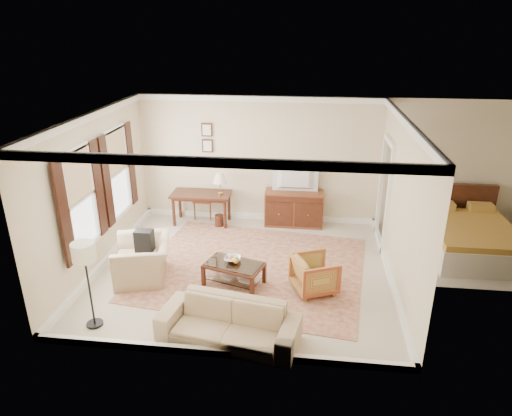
% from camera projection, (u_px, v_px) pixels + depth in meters
% --- Properties ---
extents(room_shell, '(5.51, 5.01, 2.91)m').
position_uv_depth(room_shell, '(242.00, 142.00, 7.76)').
color(room_shell, beige).
rests_on(room_shell, ground).
extents(annex_bedroom, '(3.00, 2.70, 2.90)m').
position_uv_depth(annex_bedroom, '(474.00, 239.00, 9.12)').
color(annex_bedroom, beige).
rests_on(annex_bedroom, ground).
extents(window_front, '(0.12, 1.56, 1.80)m').
position_uv_depth(window_front, '(80.00, 200.00, 7.76)').
color(window_front, '#CCB284').
rests_on(window_front, room_shell).
extents(window_rear, '(0.12, 1.56, 1.80)m').
position_uv_depth(window_rear, '(118.00, 172.00, 9.23)').
color(window_rear, '#CCB284').
rests_on(window_rear, room_shell).
extents(doorway, '(0.10, 1.12, 2.25)m').
position_uv_depth(doorway, '(384.00, 195.00, 9.36)').
color(doorway, white).
rests_on(doorway, room_shell).
extents(rug, '(4.51, 4.00, 0.01)m').
position_uv_depth(rug, '(253.00, 267.00, 8.74)').
color(rug, maroon).
rests_on(rug, room_shell).
extents(writing_desk, '(1.35, 0.68, 0.74)m').
position_uv_depth(writing_desk, '(201.00, 198.00, 10.49)').
color(writing_desk, '#452013').
rests_on(writing_desk, room_shell).
extents(desk_chair, '(0.50, 0.50, 1.05)m').
position_uv_depth(desk_chair, '(204.00, 197.00, 10.85)').
color(desk_chair, brown).
rests_on(desk_chair, room_shell).
extents(desk_lamp, '(0.32, 0.32, 0.50)m').
position_uv_depth(desk_lamp, '(220.00, 184.00, 10.30)').
color(desk_lamp, silver).
rests_on(desk_lamp, writing_desk).
extents(framed_prints, '(0.25, 0.04, 0.68)m').
position_uv_depth(framed_prints, '(207.00, 138.00, 10.36)').
color(framed_prints, '#452013').
rests_on(framed_prints, room_shell).
extents(sideboard, '(1.32, 0.51, 0.81)m').
position_uv_depth(sideboard, '(294.00, 208.00, 10.48)').
color(sideboard, brown).
rests_on(sideboard, room_shell).
extents(tv, '(0.99, 0.57, 0.13)m').
position_uv_depth(tv, '(295.00, 171.00, 10.12)').
color(tv, black).
rests_on(tv, sideboard).
extents(coffee_table, '(1.14, 0.86, 0.43)m').
position_uv_depth(coffee_table, '(234.00, 268.00, 8.06)').
color(coffee_table, '#452013').
rests_on(coffee_table, room_shell).
extents(fruit_bowl, '(0.42, 0.42, 0.10)m').
position_uv_depth(fruit_bowl, '(233.00, 258.00, 8.09)').
color(fruit_bowl, silver).
rests_on(fruit_bowl, coffee_table).
extents(book_a, '(0.26, 0.17, 0.38)m').
position_uv_depth(book_a, '(225.00, 274.00, 8.20)').
color(book_a, brown).
rests_on(book_a, coffee_table).
extents(book_b, '(0.27, 0.13, 0.38)m').
position_uv_depth(book_b, '(242.00, 277.00, 8.09)').
color(book_b, brown).
rests_on(book_b, coffee_table).
extents(striped_armchair, '(0.87, 0.89, 0.71)m').
position_uv_depth(striped_armchair, '(315.00, 273.00, 7.87)').
color(striped_armchair, '#9A3B21').
rests_on(striped_armchair, room_shell).
extents(club_armchair, '(0.99, 1.27, 0.98)m').
position_uv_depth(club_armchair, '(142.00, 253.00, 8.25)').
color(club_armchair, tan).
rests_on(club_armchair, room_shell).
extents(backpack, '(0.36, 0.39, 0.40)m').
position_uv_depth(backpack, '(144.00, 239.00, 8.22)').
color(backpack, black).
rests_on(backpack, club_armchair).
extents(sofa, '(2.12, 0.95, 0.80)m').
position_uv_depth(sofa, '(229.00, 317.00, 6.60)').
color(sofa, tan).
rests_on(sofa, room_shell).
extents(floor_lamp, '(0.35, 0.35, 1.41)m').
position_uv_depth(floor_lamp, '(85.00, 258.00, 6.64)').
color(floor_lamp, black).
rests_on(floor_lamp, room_shell).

